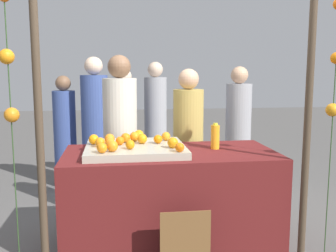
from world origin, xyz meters
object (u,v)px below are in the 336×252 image
orange_0 (130,145)px  orange_1 (94,139)px  juice_bottle (215,137)px  chalkboard_sign (185,249)px  vendor_left (121,145)px  stall_counter (170,200)px  vendor_right (188,149)px

orange_0 → orange_1: size_ratio=0.87×
orange_1 → juice_bottle: bearing=-2.0°
chalkboard_sign → vendor_left: bearing=108.2°
stall_counter → vendor_right: vendor_right is taller
juice_bottle → vendor_right: (-0.12, 0.63, -0.24)m
stall_counter → chalkboard_sign: 0.64m
stall_counter → vendor_right: size_ratio=1.15×
stall_counter → chalkboard_sign: (0.02, -0.63, -0.15)m
stall_counter → juice_bottle: (0.41, 0.07, 0.54)m
vendor_right → orange_1: bearing=-147.7°
juice_bottle → chalkboard_sign: bearing=-119.4°
stall_counter → vendor_right: 0.81m
orange_1 → stall_counter: bearing=-9.2°
stall_counter → orange_1: (-0.65, 0.10, 0.53)m
orange_0 → vendor_left: 0.84m
stall_counter → vendor_left: (-0.41, 0.68, 0.36)m
chalkboard_sign → vendor_left: 1.47m
orange_0 → stall_counter: bearing=21.8°
chalkboard_sign → vendor_right: 1.42m
orange_0 → vendor_left: bearing=94.6°
orange_0 → juice_bottle: 0.78m
orange_1 → vendor_left: vendor_left is taller
orange_0 → vendor_left: size_ratio=0.04×
vendor_left → vendor_right: vendor_left is taller
orange_0 → vendor_left: (-0.07, 0.82, -0.17)m
orange_1 → vendor_left: bearing=68.0°
stall_counter → vendor_left: size_ratio=1.06×
orange_0 → vendor_left: vendor_left is taller
orange_0 → vendor_right: bearing=52.7°
orange_0 → orange_1: orange_1 is taller
orange_1 → juice_bottle: size_ratio=0.38×
orange_1 → juice_bottle: 1.06m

